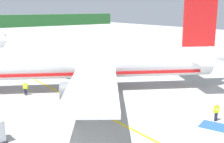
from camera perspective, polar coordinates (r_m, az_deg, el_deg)
The scene contains 4 objects.
airliner_foreground at distance 37.43m, azimuth -6.73°, elevation 1.47°, with size 37.90×32.12×11.90m.
crew_marshaller at distance 36.76m, azimuth -16.57°, elevation -3.01°, with size 0.54×0.44×1.69m.
crew_loader_right at distance 29.10m, azimuth 19.75°, elevation -7.26°, with size 0.59×0.39×1.71m.
apron_guide_line at distance 33.08m, azimuth -6.37°, elevation -6.06°, with size 0.30×60.00×0.01m, color yellow.
Camera 1 is at (-5.85, -15.32, 10.44)m, focal length 46.73 mm.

